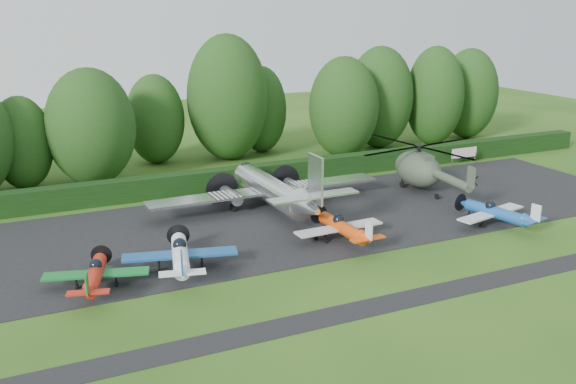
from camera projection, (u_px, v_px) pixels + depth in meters
name	position (u px, v px, depth m)	size (l,w,h in m)	color
ground	(318.00, 271.00, 42.24)	(160.00, 160.00, 0.00)	#214914
apron	(260.00, 225.00, 50.94)	(70.00, 18.00, 0.01)	black
taxiway_verge	(366.00, 309.00, 37.02)	(70.00, 2.00, 0.00)	black
hedgerow	(215.00, 190.00, 60.50)	(90.00, 1.60, 2.00)	black
transport_plane	(272.00, 190.00, 53.85)	(20.86, 15.99, 6.68)	silver
light_plane_red	(95.00, 274.00, 39.21)	(6.41, 6.74, 2.46)	red
light_plane_white	(180.00, 255.00, 41.81)	(7.53, 7.92, 2.89)	white
light_plane_orange	(342.00, 227.00, 47.14)	(6.96, 7.31, 2.67)	#DE470D
light_plane_blue	(496.00, 212.00, 50.53)	(6.91, 7.26, 2.65)	#194E9A
helicopter	(419.00, 166.00, 60.12)	(13.24, 15.50, 4.26)	#384333
sign_board	(464.00, 153.00, 69.67)	(3.34, 0.13, 1.88)	#3F3326
tree_2	(380.00, 98.00, 76.92)	(8.00, 8.00, 12.18)	black
tree_3	(261.00, 110.00, 74.75)	(5.88, 5.88, 10.09)	black
tree_4	(22.00, 143.00, 59.81)	(5.61, 5.61, 8.85)	black
tree_5	(344.00, 107.00, 72.16)	(7.87, 7.87, 11.39)	black
tree_7	(228.00, 98.00, 70.67)	(8.95, 8.95, 13.89)	black
tree_8	(469.00, 93.00, 82.82)	(7.43, 7.43, 11.52)	black
tree_9	(91.00, 127.00, 60.98)	(8.46, 8.46, 11.27)	black
tree_10	(155.00, 119.00, 69.49)	(6.33, 6.33, 9.74)	black
tree_11	(435.00, 96.00, 78.49)	(7.10, 7.10, 12.09)	black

